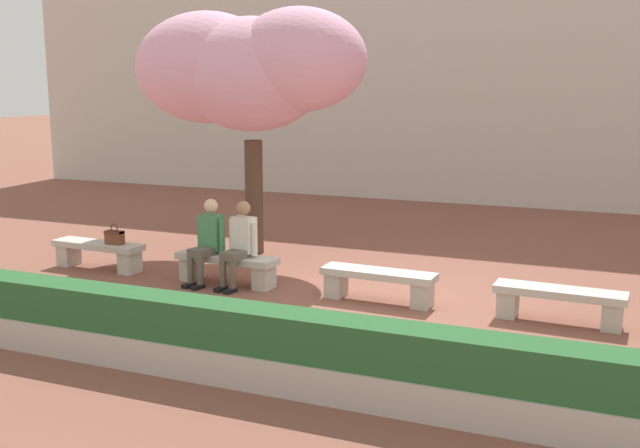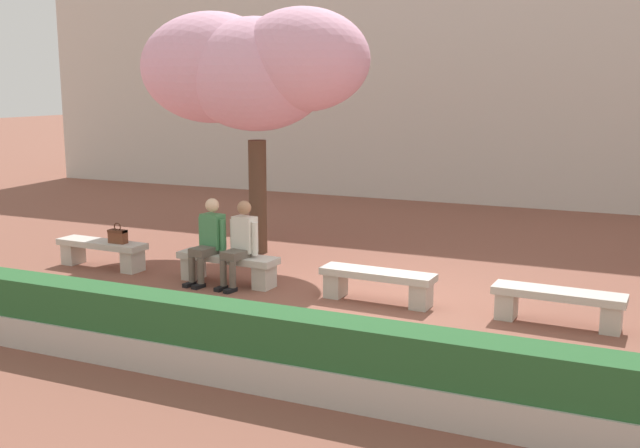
% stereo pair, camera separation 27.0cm
% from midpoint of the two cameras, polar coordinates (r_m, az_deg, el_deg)
% --- Properties ---
extents(ground_plane, '(100.00, 100.00, 0.00)m').
position_cam_midpoint_polar(ground_plane, '(10.55, 3.71, -5.91)').
color(ground_plane, brown).
extents(building_facade, '(28.00, 4.00, 8.12)m').
position_cam_midpoint_polar(building_facade, '(20.91, 14.15, 13.23)').
color(building_facade, beige).
rests_on(building_facade, ground).
extents(stone_bench_west_end, '(1.64, 0.48, 0.45)m').
position_cam_midpoint_polar(stone_bench_west_end, '(12.84, -17.12, -1.99)').
color(stone_bench_west_end, '#BCB7AD').
rests_on(stone_bench_west_end, ground).
extents(stone_bench_near_west, '(1.64, 0.48, 0.45)m').
position_cam_midpoint_polar(stone_bench_near_west, '(11.46, -7.78, -3.10)').
color(stone_bench_near_west, '#BCB7AD').
rests_on(stone_bench_near_west, ground).
extents(stone_bench_center, '(1.64, 0.48, 0.45)m').
position_cam_midpoint_polar(stone_bench_center, '(10.47, 3.73, -4.35)').
color(stone_bench_center, '#BCB7AD').
rests_on(stone_bench_center, ground).
extents(stone_bench_near_east, '(1.64, 0.48, 0.45)m').
position_cam_midpoint_polar(stone_bench_near_east, '(9.98, 17.02, -5.57)').
color(stone_bench_near_east, '#BCB7AD').
rests_on(stone_bench_near_east, ground).
extents(person_seated_left, '(0.51, 0.72, 1.29)m').
position_cam_midpoint_polar(person_seated_left, '(11.48, -9.21, -1.07)').
color(person_seated_left, black).
rests_on(person_seated_left, ground).
extents(person_seated_right, '(0.50, 0.72, 1.29)m').
position_cam_midpoint_polar(person_seated_right, '(11.20, -6.79, -1.30)').
color(person_seated_right, black).
rests_on(person_seated_right, ground).
extents(handbag, '(0.30, 0.15, 0.34)m').
position_cam_midpoint_polar(handbag, '(12.54, -15.99, -0.91)').
color(handbag, brown).
rests_on(handbag, stone_bench_west_end).
extents(cherry_tree_main, '(4.23, 2.37, 4.27)m').
position_cam_midpoint_polar(cherry_tree_main, '(13.27, -6.15, 11.66)').
color(cherry_tree_main, '#513828').
rests_on(cherry_tree_main, ground).
extents(planter_hedge_foreground, '(15.22, 0.50, 0.80)m').
position_cam_midpoint_polar(planter_hedge_foreground, '(7.59, -4.46, -9.55)').
color(planter_hedge_foreground, '#BCB7AD').
rests_on(planter_hedge_foreground, ground).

